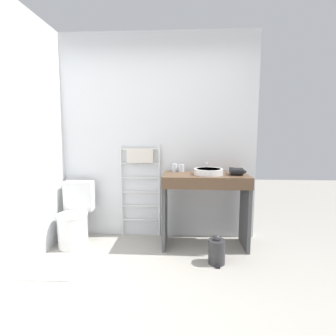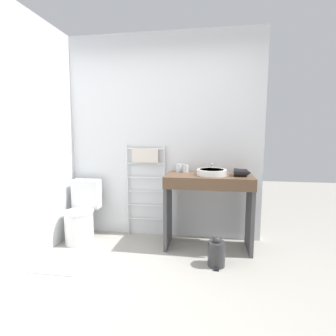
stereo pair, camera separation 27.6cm
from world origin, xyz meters
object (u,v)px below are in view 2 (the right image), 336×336
cup_near_edge (186,169)px  hair_dryer (241,172)px  towel_radiator (146,173)px  trash_bin (216,253)px  cup_near_wall (179,168)px  sink_basin (212,172)px  toilet (82,216)px

cup_near_edge → hair_dryer: size_ratio=0.48×
towel_radiator → hair_dryer: towel_radiator is taller
towel_radiator → trash_bin: towel_radiator is taller
cup_near_wall → trash_bin: (0.47, -0.63, -0.81)m
sink_basin → hair_dryer: 0.33m
trash_bin → cup_near_wall: bearing=126.8°
toilet → sink_basin: sink_basin is taller
cup_near_wall → sink_basin: bearing=-27.9°
towel_radiator → cup_near_wall: bearing=-7.9°
towel_radiator → cup_near_wall: towel_radiator is taller
cup_near_wall → hair_dryer: cup_near_wall is taller
cup_near_edge → cup_near_wall: bearing=165.0°
hair_dryer → trash_bin: 0.93m
toilet → sink_basin: size_ratio=2.27×
toilet → sink_basin: 1.76m
toilet → towel_radiator: bearing=20.7°
trash_bin → toilet: bearing=166.9°
towel_radiator → hair_dryer: (1.19, -0.30, 0.08)m
hair_dryer → trash_bin: bearing=-124.1°
hair_dryer → trash_bin: (-0.27, -0.39, -0.81)m
toilet → hair_dryer: size_ratio=4.10×
towel_radiator → trash_bin: size_ratio=3.87×
toilet → cup_near_edge: cup_near_edge is taller
toilet → towel_radiator: size_ratio=0.64×
cup_near_edge → trash_bin: cup_near_edge is taller
toilet → hair_dryer: (1.98, -0.01, 0.62)m
towel_radiator → sink_basin: size_ratio=3.55×
cup_near_wall → trash_bin: size_ratio=0.32×
cup_near_edge → trash_bin: size_ratio=0.29×
toilet → cup_near_wall: bearing=10.7°
towel_radiator → sink_basin: 0.91m
cup_near_wall → trash_bin: cup_near_wall is taller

